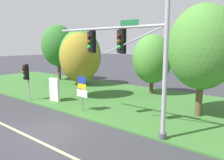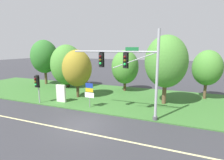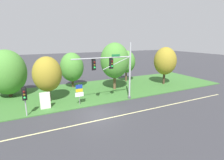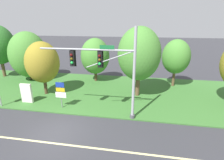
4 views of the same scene
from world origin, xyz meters
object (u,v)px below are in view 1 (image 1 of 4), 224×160
route_sign_post (82,89)px  tree_mid_verge (152,59)px  pedestrian_signal_near_kerb (26,74)px  info_kiosk (55,90)px  traffic_signal_mast (129,52)px  tree_tall_centre (202,48)px  tree_behind_signpost (80,58)px  tree_left_of_mast (80,56)px  tree_nearest_road (58,46)px

route_sign_post → tree_mid_verge: bearing=81.9°
pedestrian_signal_near_kerb → info_kiosk: size_ratio=1.61×
pedestrian_signal_near_kerb → route_sign_post: bearing=8.3°
pedestrian_signal_near_kerb → tree_mid_verge: tree_mid_verge is taller
pedestrian_signal_near_kerb → traffic_signal_mast: bearing=0.5°
tree_tall_centre → info_kiosk: bearing=-161.4°
tree_behind_signpost → tree_mid_verge: size_ratio=1.01×
pedestrian_signal_near_kerb → route_sign_post: pedestrian_signal_near_kerb is taller
pedestrian_signal_near_kerb → tree_behind_signpost: bearing=53.9°
traffic_signal_mast → tree_tall_centre: traffic_signal_mast is taller
traffic_signal_mast → info_kiosk: (-8.28, 1.24, -3.32)m
traffic_signal_mast → tree_tall_centre: bearing=64.5°
traffic_signal_mast → info_kiosk: bearing=171.5°
tree_left_of_mast → info_kiosk: bearing=-59.6°
route_sign_post → traffic_signal_mast: bearing=-9.5°
route_sign_post → tree_nearest_road: 14.88m
tree_tall_centre → tree_nearest_road: bearing=169.3°
pedestrian_signal_near_kerb → tree_behind_signpost: (2.64, 3.63, 1.29)m
traffic_signal_mast → tree_nearest_road: (-16.87, 8.42, 0.22)m
pedestrian_signal_near_kerb → tree_left_of_mast: size_ratio=0.48×
route_sign_post → info_kiosk: route_sign_post is taller
traffic_signal_mast → pedestrian_signal_near_kerb: 10.45m
route_sign_post → tree_behind_signpost: bearing=138.4°
pedestrian_signal_near_kerb → tree_left_of_mast: 8.26m
traffic_signal_mast → route_sign_post: bearing=170.5°
route_sign_post → tree_nearest_road: (-12.41, 7.68, 2.92)m
tree_left_of_mast → tree_mid_verge: bearing=5.7°
traffic_signal_mast → tree_left_of_mast: bearing=147.1°
tree_behind_signpost → tree_mid_verge: 6.74m
route_sign_post → tree_behind_signpost: (-3.14, 2.79, 1.94)m
tree_behind_signpost → traffic_signal_mast: bearing=-24.9°
tree_left_of_mast → tree_behind_signpost: size_ratio=1.12×
pedestrian_signal_near_kerb → info_kiosk: bearing=34.4°
traffic_signal_mast → tree_mid_verge: size_ratio=1.37×
route_sign_post → tree_tall_centre: tree_tall_centre is taller
tree_mid_verge → tree_tall_centre: tree_tall_centre is taller
pedestrian_signal_near_kerb → tree_nearest_road: 11.03m
info_kiosk → pedestrian_signal_near_kerb: bearing=-145.6°
tree_left_of_mast → tree_tall_centre: tree_tall_centre is taller
tree_tall_centre → traffic_signal_mast: bearing=-115.5°
traffic_signal_mast → tree_nearest_road: 18.86m
traffic_signal_mast → tree_left_of_mast: size_ratio=1.20×
traffic_signal_mast → tree_behind_signpost: 8.42m
tree_left_of_mast → tree_mid_verge: 8.88m
pedestrian_signal_near_kerb → tree_mid_verge: bearing=52.0°
pedestrian_signal_near_kerb → tree_nearest_road: size_ratio=0.43×
pedestrian_signal_near_kerb → tree_mid_verge: 11.28m
traffic_signal_mast → tree_left_of_mast: (-12.16, 7.86, -0.89)m
tree_nearest_road → tree_behind_signpost: bearing=-27.8°
tree_behind_signpost → tree_tall_centre: size_ratio=0.79×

